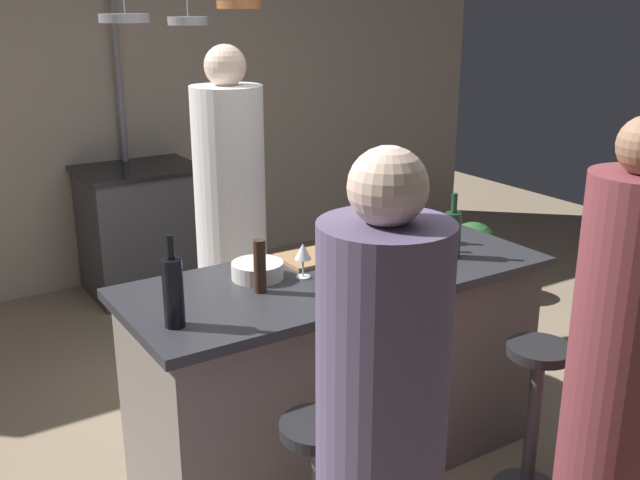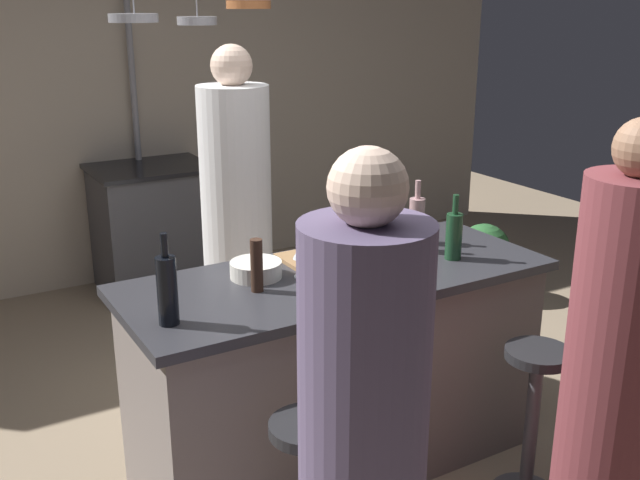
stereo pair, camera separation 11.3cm
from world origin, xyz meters
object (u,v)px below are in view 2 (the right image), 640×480
object	(u,v)px
potted_plant	(483,256)
mixing_bowl_ceramic	(256,269)
cutting_board	(318,256)
stove_range	(154,228)
wine_bottle_dark	(167,289)
wine_glass_by_chef	(358,249)
wine_bottle_green	(454,235)
bar_stool_right	(532,418)
chef	(237,226)
guest_right	(614,372)
guest_left	(362,469)
wine_glass_near_right_guest	(301,253)
wine_bottle_rose	(417,219)
mixing_bowl_blue	(340,278)
wine_bottle_amber	(394,222)
pepper_mill	(257,265)

from	to	relation	value
potted_plant	mixing_bowl_ceramic	bearing A→B (deg)	-155.12
potted_plant	cutting_board	size ratio (longest dim) A/B	1.62
stove_range	mixing_bowl_ceramic	distance (m)	2.40
cutting_board	wine_bottle_dark	distance (m)	0.86
wine_glass_by_chef	mixing_bowl_ceramic	distance (m)	0.42
wine_bottle_green	bar_stool_right	bearing A→B (deg)	-88.65
chef	guest_right	xyz separation A→B (m)	(0.49, -2.04, -0.06)
guest_left	wine_glass_near_right_guest	world-z (taller)	guest_left
wine_bottle_dark	wine_bottle_green	xyz separation A→B (m)	(1.29, 0.03, -0.02)
wine_bottle_rose	guest_left	bearing A→B (deg)	-132.47
cutting_board	chef	bearing A→B (deg)	89.48
wine_bottle_green	wine_glass_by_chef	distance (m)	0.46
bar_stool_right	wine_bottle_dark	xyz separation A→B (m)	(-1.31, 0.49, 0.65)
cutting_board	mixing_bowl_ceramic	bearing A→B (deg)	-167.71
wine_bottle_dark	mixing_bowl_blue	bearing A→B (deg)	1.32
chef	guest_left	bearing A→B (deg)	-105.43
guest_right	mixing_bowl_blue	xyz separation A→B (m)	(-0.57, 0.86, 0.17)
wine_bottle_amber	guest_right	bearing A→B (deg)	-82.94
cutting_board	wine_bottle_rose	size ratio (longest dim) A/B	1.08
stove_range	wine_bottle_dark	distance (m)	2.76
wine_bottle_rose	wine_bottle_amber	bearing A→B (deg)	-169.00
guest_right	wine_bottle_dark	xyz separation A→B (m)	(-1.28, 0.85, 0.27)
potted_plant	wine_bottle_dark	distance (m)	3.05
bar_stool_right	wine_bottle_green	world-z (taller)	wine_bottle_green
wine_glass_by_chef	wine_bottle_rose	bearing A→B (deg)	24.13
chef	guest_left	world-z (taller)	chef
chef	mixing_bowl_ceramic	world-z (taller)	chef
guest_left	wine_bottle_amber	xyz separation A→B (m)	(0.92, 1.14, 0.27)
potted_plant	wine_bottle_amber	distance (m)	1.97
cutting_board	wine_glass_near_right_guest	xyz separation A→B (m)	(-0.17, -0.17, 0.10)
bar_stool_right	wine_glass_by_chef	distance (m)	0.97
wine_bottle_rose	potted_plant	bearing A→B (deg)	35.84
bar_stool_right	guest_right	bearing A→B (deg)	-93.79
chef	wine_bottle_green	bearing A→B (deg)	-66.90
guest_right	pepper_mill	size ratio (longest dim) A/B	7.77
chef	wine_bottle_dark	bearing A→B (deg)	-123.62
pepper_mill	wine_glass_near_right_guest	bearing A→B (deg)	11.00
wine_bottle_dark	wine_bottle_green	world-z (taller)	wine_bottle_dark
stove_range	wine_bottle_amber	world-z (taller)	wine_bottle_amber
wine_glass_by_chef	mixing_bowl_ceramic	bearing A→B (deg)	155.87
wine_bottle_dark	wine_glass_by_chef	xyz separation A→B (m)	(0.84, 0.09, -0.02)
chef	mixing_bowl_blue	xyz separation A→B (m)	(-0.09, -1.18, 0.11)
wine_glass_by_chef	mixing_bowl_ceramic	size ratio (longest dim) A/B	0.69
cutting_board	mixing_bowl_blue	distance (m)	0.32
cutting_board	bar_stool_right	bearing A→B (deg)	-57.61
cutting_board	wine_glass_by_chef	bearing A→B (deg)	-78.38
pepper_mill	wine_bottle_amber	xyz separation A→B (m)	(0.75, 0.14, 0.02)
guest_right	cutting_board	world-z (taller)	guest_right
chef	mixing_bowl_blue	size ratio (longest dim) A/B	8.54
wine_bottle_amber	wine_bottle_green	bearing A→B (deg)	-57.29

